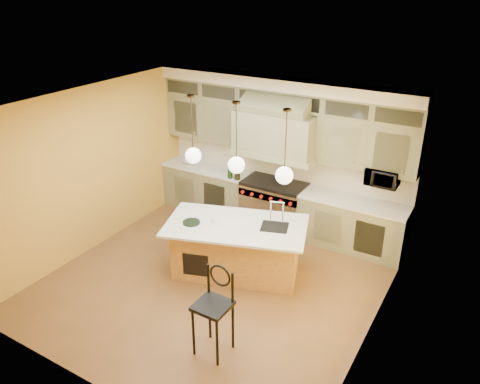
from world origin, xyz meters
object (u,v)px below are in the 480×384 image
Objects in this scene: range at (274,205)px; kitchen_island at (237,247)px; counter_stool at (214,306)px; microwave at (383,177)px.

range is 0.48× the size of kitchen_island.
counter_stool is at bearing -76.05° from range.
counter_stool is at bearing -86.92° from kitchen_island.
kitchen_island is 4.61× the size of microwave.
range is at bearing 104.95° from counter_stool.
microwave is (1.78, 1.80, 0.98)m from kitchen_island.
kitchen_island is at bearing 112.64° from counter_stool.
kitchen_island is at bearing -134.68° from microwave.
microwave reaches higher than kitchen_island.
kitchen_island reaches higher than counter_stool.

